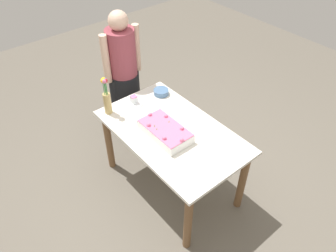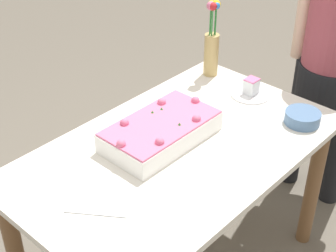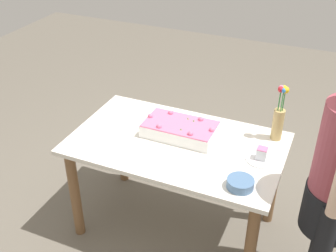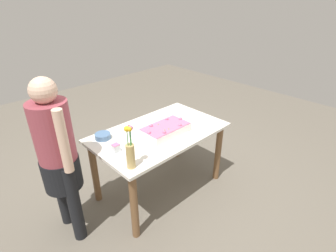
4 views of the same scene
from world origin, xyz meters
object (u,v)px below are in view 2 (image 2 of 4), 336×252
at_px(fruit_bowl, 303,118).
at_px(person_standing, 333,54).
at_px(sheet_cake, 161,131).
at_px(flower_vase, 212,44).
at_px(cake_knife, 95,213).
at_px(serving_plate_with_slice, 251,90).

relative_size(fruit_bowl, person_standing, 0.10).
distance_m(sheet_cake, person_standing, 1.02).
bearing_deg(sheet_cake, fruit_bowl, -35.26).
distance_m(flower_vase, fruit_bowl, 0.59).
distance_m(cake_knife, flower_vase, 1.12).
bearing_deg(sheet_cake, person_standing, -13.02).
height_order(sheet_cake, person_standing, person_standing).
relative_size(serving_plate_with_slice, flower_vase, 0.50).
distance_m(flower_vase, person_standing, 0.60).
xyz_separation_m(cake_knife, flower_vase, (1.05, 0.34, 0.16)).
relative_size(flower_vase, person_standing, 0.26).
bearing_deg(person_standing, flower_vase, -47.46).
bearing_deg(fruit_bowl, flower_vase, 81.72).
bearing_deg(fruit_bowl, serving_plate_with_slice, 80.83).
distance_m(cake_knife, person_standing, 1.46).
bearing_deg(person_standing, serving_plate_with_slice, -21.50).
xyz_separation_m(serving_plate_with_slice, person_standing, (0.44, -0.17, 0.09)).
xyz_separation_m(flower_vase, person_standing, (0.41, -0.44, -0.05)).
xyz_separation_m(sheet_cake, person_standing, (0.99, -0.23, 0.07)).
bearing_deg(serving_plate_with_slice, fruit_bowl, -99.17).
distance_m(serving_plate_with_slice, cake_knife, 1.02).
bearing_deg(person_standing, fruit_bowl, 14.60).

